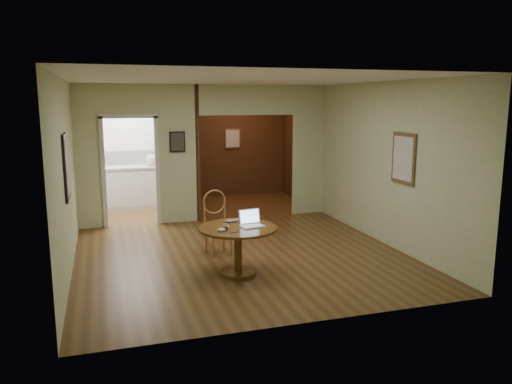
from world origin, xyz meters
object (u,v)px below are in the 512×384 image
object	(u,v)px
chair	(217,219)
closed_laptop	(237,221)
dining_table	(238,239)
open_laptop	(251,221)

from	to	relation	value
chair	closed_laptop	bearing A→B (deg)	-90.09
dining_table	open_laptop	xyz separation A→B (m)	(0.19, 0.01, 0.24)
dining_table	open_laptop	world-z (taller)	open_laptop
chair	open_laptop	size ratio (longest dim) A/B	2.91
chair	open_laptop	world-z (taller)	chair
dining_table	closed_laptop	distance (m)	0.36
open_laptop	closed_laptop	distance (m)	0.31
closed_laptop	dining_table	bearing A→B (deg)	-123.26
dining_table	chair	world-z (taller)	chair
closed_laptop	open_laptop	bearing A→B (deg)	-86.93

